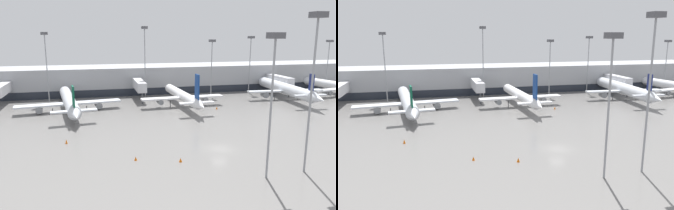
{
  "view_description": "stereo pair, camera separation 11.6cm",
  "coord_description": "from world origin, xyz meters",
  "views": [
    {
      "loc": [
        -21.31,
        -51.26,
        19.87
      ],
      "look_at": [
        -3.77,
        24.07,
        3.0
      ],
      "focal_mm": 35.0,
      "sensor_mm": 36.0,
      "label": 1
    },
    {
      "loc": [
        -21.2,
        -51.29,
        19.87
      ],
      "look_at": [
        -3.77,
        24.07,
        3.0
      ],
      "focal_mm": 35.0,
      "sensor_mm": 36.0,
      "label": 2
    }
  ],
  "objects": [
    {
      "name": "ground_plane",
      "position": [
        0.0,
        0.0,
        0.0
      ],
      "size": [
        320.0,
        320.0,
        0.0
      ],
      "primitive_type": "plane",
      "color": "slate"
    },
    {
      "name": "terminal_building",
      "position": [
        -0.05,
        61.8,
        4.5
      ],
      "size": [
        160.0,
        29.79,
        9.0
      ],
      "color": "#9EA0A5",
      "rests_on": "ground_plane"
    },
    {
      "name": "parked_jet_0",
      "position": [
        -27.46,
        35.78,
        2.59
      ],
      "size": [
        26.81,
        38.5,
        8.66
      ],
      "rotation": [
        0.0,
        0.0,
        1.71
      ],
      "color": "silver",
      "rests_on": "ground_plane"
    },
    {
      "name": "parked_jet_1",
      "position": [
        2.83,
        34.41,
        3.06
      ],
      "size": [
        23.31,
        32.59,
        10.34
      ],
      "rotation": [
        0.0,
        0.0,
        1.61
      ],
      "color": "white",
      "rests_on": "ground_plane"
    },
    {
      "name": "parked_jet_4",
      "position": [
        36.54,
        37.39,
        3.28
      ],
      "size": [
        24.23,
        38.53,
        9.41
      ],
      "rotation": [
        0.0,
        0.0,
        1.5
      ],
      "color": "silver",
      "rests_on": "ground_plane"
    },
    {
      "name": "traffic_cone_0",
      "position": [
        -26.55,
        9.08,
        0.4
      ],
      "size": [
        0.46,
        0.46,
        0.8
      ],
      "color": "orange",
      "rests_on": "ground_plane"
    },
    {
      "name": "traffic_cone_1",
      "position": [
        10.97,
        29.38,
        0.35
      ],
      "size": [
        0.49,
        0.49,
        0.71
      ],
      "color": "orange",
      "rests_on": "ground_plane"
    },
    {
      "name": "traffic_cone_2",
      "position": [
        -15.16,
        -2.0,
        0.32
      ],
      "size": [
        0.48,
        0.48,
        0.64
      ],
      "color": "orange",
      "rests_on": "ground_plane"
    },
    {
      "name": "traffic_cone_3",
      "position": [
        -8.33,
        -4.29,
        0.34
      ],
      "size": [
        0.51,
        0.51,
        0.69
      ],
      "color": "orange",
      "rests_on": "ground_plane"
    },
    {
      "name": "apron_light_mast_0",
      "position": [
        1.92,
        -12.61,
        15.64
      ],
      "size": [
        1.8,
        1.8,
        20.06
      ],
      "color": "gray",
      "rests_on": "ground_plane"
    },
    {
      "name": "apron_light_mast_1",
      "position": [
        -34.04,
        49.31,
        15.85
      ],
      "size": [
        1.8,
        1.8,
        20.37
      ],
      "color": "gray",
      "rests_on": "ground_plane"
    },
    {
      "name": "apron_light_mast_3",
      "position": [
        -4.85,
        51.59,
        17.03
      ],
      "size": [
        1.8,
        1.8,
        22.15
      ],
      "color": "gray",
      "rests_on": "ground_plane"
    },
    {
      "name": "apron_light_mast_4",
      "position": [
        16.62,
        49.18,
        14.31
      ],
      "size": [
        1.8,
        1.8,
        18.1
      ],
      "color": "gray",
      "rests_on": "ground_plane"
    },
    {
      "name": "apron_light_mast_5",
      "position": [
        61.45,
        50.74,
        14.07
      ],
      "size": [
        1.8,
        1.8,
        17.76
      ],
      "color": "gray",
      "rests_on": "ground_plane"
    },
    {
      "name": "apron_light_mast_6",
      "position": [
        31.36,
        51.59,
        15.01
      ],
      "size": [
        1.8,
        1.8,
        19.13
      ],
      "color": "gray",
      "rests_on": "ground_plane"
    },
    {
      "name": "apron_light_mast_7",
      "position": [
        8.41,
        -11.98,
        17.43
      ],
      "size": [
        1.8,
        1.8,
        22.75
      ],
      "color": "gray",
      "rests_on": "ground_plane"
    }
  ]
}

